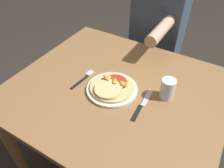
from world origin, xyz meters
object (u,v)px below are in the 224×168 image
(dining_table, at_px, (116,104))
(fork, at_px, (84,78))
(plate, at_px, (112,89))
(person_diner, at_px, (157,36))
(drinking_glass, at_px, (167,89))
(pizza, at_px, (112,87))
(knife, at_px, (142,105))

(dining_table, bearing_deg, fork, -172.82)
(plate, height_order, person_diner, person_diner)
(fork, bearing_deg, drinking_glass, 12.31)
(dining_table, distance_m, fork, 0.22)
(pizza, distance_m, person_diner, 0.71)
(dining_table, height_order, fork, fork)
(dining_table, relative_size, drinking_glass, 10.11)
(knife, bearing_deg, plate, 174.45)
(pizza, xyz_separation_m, drinking_glass, (0.25, 0.10, 0.03))
(dining_table, distance_m, pizza, 0.15)
(pizza, bearing_deg, dining_table, 64.88)
(pizza, height_order, fork, pizza)
(knife, bearing_deg, dining_table, 165.52)
(pizza, distance_m, knife, 0.17)
(pizza, relative_size, fork, 1.22)
(knife, distance_m, drinking_glass, 0.14)
(dining_table, height_order, pizza, pizza)
(plate, height_order, drinking_glass, drinking_glass)
(dining_table, relative_size, knife, 4.70)
(pizza, xyz_separation_m, person_diner, (-0.04, 0.70, -0.07))
(dining_table, relative_size, pizza, 4.83)
(pizza, bearing_deg, knife, -4.25)
(drinking_glass, bearing_deg, knife, -124.10)
(person_diner, bearing_deg, drinking_glass, -64.84)
(drinking_glass, bearing_deg, person_diner, 115.16)
(knife, bearing_deg, pizza, 175.75)
(pizza, height_order, knife, pizza)
(pizza, xyz_separation_m, fork, (-0.17, 0.00, -0.02))
(plate, height_order, knife, plate)
(knife, height_order, drinking_glass, drinking_glass)
(dining_table, distance_m, drinking_glass, 0.29)
(drinking_glass, distance_m, person_diner, 0.68)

